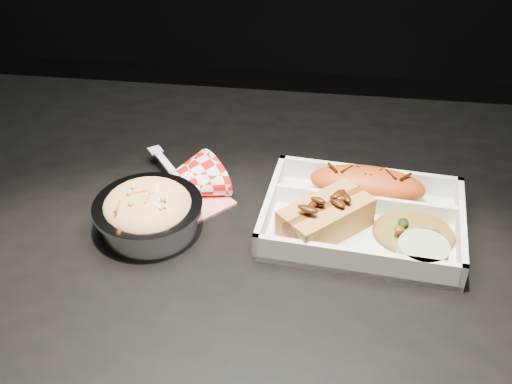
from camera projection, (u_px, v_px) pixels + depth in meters
dining_table at (265, 289)px, 0.87m from camera, size 1.20×0.80×0.75m
food_tray at (362, 221)px, 0.83m from camera, size 0.27×0.20×0.04m
fried_pastry at (367, 184)px, 0.86m from camera, size 0.16×0.08×0.04m
hotdog at (326, 215)px, 0.80m from camera, size 0.12×0.12×0.06m
fried_rice_mound at (415, 226)px, 0.80m from camera, size 0.11×0.09×0.03m
cupcake_liner at (422, 254)px, 0.76m from camera, size 0.06×0.06×0.03m
foil_coleslaw_cup at (148, 211)px, 0.81m from camera, size 0.14×0.14×0.07m
napkin_fork at (181, 184)px, 0.88m from camera, size 0.15×0.17×0.10m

